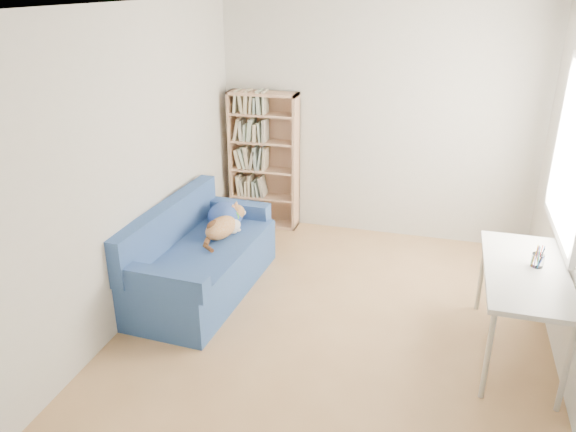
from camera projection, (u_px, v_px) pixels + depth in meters
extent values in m
plane|color=#B0814F|center=(337.00, 321.00, 4.89)|extent=(4.00, 4.00, 0.00)
cube|color=silver|center=(376.00, 123.00, 6.16)|extent=(3.50, 0.04, 2.60)
cube|color=silver|center=(262.00, 318.00, 2.61)|extent=(3.50, 0.04, 2.60)
cube|color=silver|center=(142.00, 162.00, 4.82)|extent=(0.04, 4.00, 2.60)
cube|color=white|center=(349.00, 3.00, 3.88)|extent=(3.50, 4.00, 0.04)
cube|color=white|center=(576.00, 152.00, 4.40)|extent=(0.01, 1.20, 1.30)
cube|color=navy|center=(203.00, 271.00, 5.29)|extent=(0.91, 1.77, 0.43)
cube|color=navy|center=(168.00, 225.00, 5.21)|extent=(0.24, 1.74, 0.42)
cube|color=navy|center=(232.00, 210.00, 5.87)|extent=(0.82, 0.20, 0.19)
cube|color=navy|center=(161.00, 282.00, 4.47)|extent=(0.82, 0.20, 0.19)
cube|color=navy|center=(204.00, 249.00, 5.20)|extent=(0.88, 1.63, 0.05)
ellipsoid|color=#3252A3|center=(225.00, 215.00, 5.63)|extent=(0.35, 0.39, 0.26)
ellipsoid|color=#A14D12|center=(221.00, 228.00, 5.35)|extent=(0.28, 0.46, 0.18)
ellipsoid|color=silver|center=(232.00, 225.00, 5.46)|extent=(0.16, 0.20, 0.11)
ellipsoid|color=#381E0F|center=(216.00, 225.00, 5.30)|extent=(0.16, 0.23, 0.09)
sphere|color=#A14D12|center=(235.00, 212.00, 5.61)|extent=(0.16, 0.16, 0.16)
cone|color=#A14D12|center=(234.00, 203.00, 5.62)|extent=(0.07, 0.07, 0.08)
cone|color=#A14D12|center=(231.00, 206.00, 5.56)|extent=(0.07, 0.07, 0.08)
cylinder|color=green|center=(231.00, 216.00, 5.55)|extent=(0.13, 0.05, 0.12)
cylinder|color=#381E0F|center=(209.00, 242.00, 5.15)|extent=(0.09, 0.18, 0.06)
cube|color=tan|center=(233.00, 158.00, 6.64)|extent=(0.03, 0.25, 1.60)
cube|color=tan|center=(296.00, 164.00, 6.44)|extent=(0.03, 0.25, 1.60)
cube|color=tan|center=(263.00, 93.00, 6.23)|extent=(0.80, 0.25, 0.03)
cube|color=tan|center=(265.00, 222.00, 6.84)|extent=(0.80, 0.25, 0.03)
cube|color=tan|center=(267.00, 158.00, 6.64)|extent=(0.80, 0.02, 1.60)
cube|color=silver|center=(526.00, 272.00, 4.20)|extent=(0.60, 1.31, 0.04)
cylinder|color=silver|center=(542.00, 282.00, 4.82)|extent=(0.04, 0.04, 0.71)
cylinder|color=silver|center=(566.00, 368.00, 3.75)|extent=(0.04, 0.04, 0.71)
cylinder|color=silver|center=(481.00, 274.00, 4.94)|extent=(0.04, 0.04, 0.71)
cylinder|color=silver|center=(488.00, 356.00, 3.87)|extent=(0.04, 0.04, 0.71)
cylinder|color=white|center=(538.00, 260.00, 4.22)|extent=(0.09, 0.09, 0.10)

